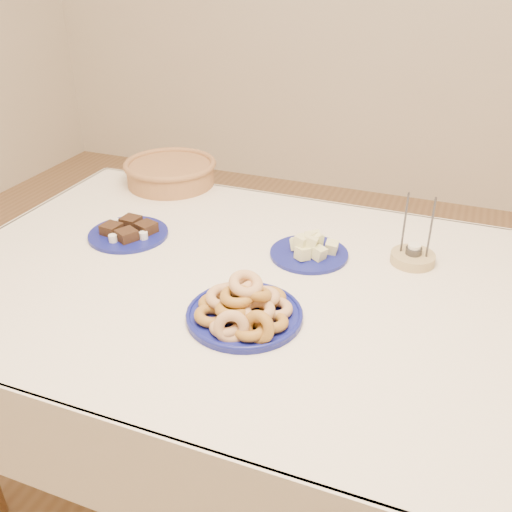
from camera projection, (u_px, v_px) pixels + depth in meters
name	position (u px, v px, depth m)	size (l,w,h in m)	color
ground	(262.00, 481.00, 1.82)	(5.00, 5.00, 0.00)	olive
dining_table	(263.00, 315.00, 1.50)	(1.71, 1.11, 0.75)	brown
donut_platter	(244.00, 308.00, 1.29)	(0.32, 0.32, 0.12)	navy
melon_plate	(309.00, 249.00, 1.56)	(0.22, 0.22, 0.07)	navy
brownie_plate	(128.00, 232.00, 1.67)	(0.26, 0.26, 0.04)	navy
wicker_basket	(170.00, 172.00, 2.01)	(0.39, 0.39, 0.09)	brown
candle_holder	(413.00, 256.00, 1.53)	(0.13, 0.13, 0.20)	tan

